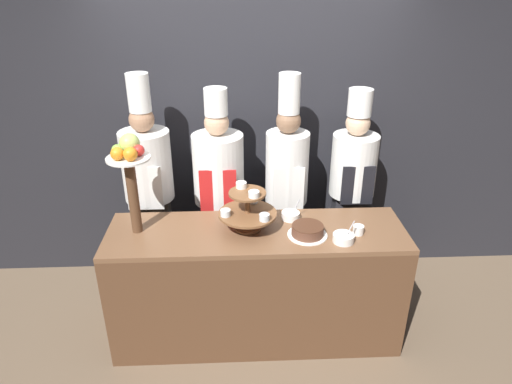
{
  "coord_description": "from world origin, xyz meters",
  "views": [
    {
      "loc": [
        -0.13,
        -2.42,
        2.55
      ],
      "look_at": [
        0.0,
        0.4,
        1.17
      ],
      "focal_mm": 32.0,
      "sensor_mm": 36.0,
      "label": 1
    }
  ],
  "objects_px": {
    "tiered_stand": "(248,209)",
    "serving_bowl_far": "(291,215)",
    "fruit_pedestal": "(130,165)",
    "cup_white": "(358,230)",
    "cake_round": "(308,231)",
    "chef_center_right": "(286,182)",
    "chef_right": "(352,184)",
    "chef_left": "(149,185)",
    "chef_center_left": "(219,188)",
    "serving_bowl_near": "(344,238)"
  },
  "relations": [
    {
      "from": "fruit_pedestal",
      "to": "chef_center_right",
      "type": "bearing_deg",
      "value": 26.58
    },
    {
      "from": "cup_white",
      "to": "chef_center_right",
      "type": "relative_size",
      "value": 0.04
    },
    {
      "from": "fruit_pedestal",
      "to": "tiered_stand",
      "type": "bearing_deg",
      "value": -1.49
    },
    {
      "from": "cake_round",
      "to": "chef_center_left",
      "type": "xyz_separation_m",
      "value": [
        -0.62,
        0.67,
        0.01
      ]
    },
    {
      "from": "serving_bowl_near",
      "to": "tiered_stand",
      "type": "bearing_deg",
      "value": 162.78
    },
    {
      "from": "cake_round",
      "to": "chef_left",
      "type": "distance_m",
      "value": 1.35
    },
    {
      "from": "chef_right",
      "to": "tiered_stand",
      "type": "bearing_deg",
      "value": -146.72
    },
    {
      "from": "fruit_pedestal",
      "to": "chef_center_right",
      "type": "distance_m",
      "value": 1.29
    },
    {
      "from": "tiered_stand",
      "to": "cake_round",
      "type": "height_order",
      "value": "tiered_stand"
    },
    {
      "from": "cake_round",
      "to": "cup_white",
      "type": "relative_size",
      "value": 3.65
    },
    {
      "from": "tiered_stand",
      "to": "fruit_pedestal",
      "type": "height_order",
      "value": "fruit_pedestal"
    },
    {
      "from": "fruit_pedestal",
      "to": "serving_bowl_far",
      "type": "relative_size",
      "value": 4.42
    },
    {
      "from": "cup_white",
      "to": "chef_center_right",
      "type": "distance_m",
      "value": 0.79
    },
    {
      "from": "tiered_stand",
      "to": "chef_center_right",
      "type": "relative_size",
      "value": 0.22
    },
    {
      "from": "serving_bowl_far",
      "to": "chef_center_right",
      "type": "bearing_deg",
      "value": 88.08
    },
    {
      "from": "fruit_pedestal",
      "to": "chef_center_right",
      "type": "xyz_separation_m",
      "value": [
        1.1,
        0.55,
        -0.4
      ]
    },
    {
      "from": "tiered_stand",
      "to": "chef_right",
      "type": "distance_m",
      "value": 1.04
    },
    {
      "from": "tiered_stand",
      "to": "chef_center_left",
      "type": "relative_size",
      "value": 0.23
    },
    {
      "from": "tiered_stand",
      "to": "serving_bowl_far",
      "type": "bearing_deg",
      "value": 22.29
    },
    {
      "from": "chef_left",
      "to": "chef_center_right",
      "type": "xyz_separation_m",
      "value": [
        1.1,
        -0.0,
        0.0
      ]
    },
    {
      "from": "cup_white",
      "to": "fruit_pedestal",
      "type": "bearing_deg",
      "value": 175.39
    },
    {
      "from": "cup_white",
      "to": "chef_right",
      "type": "height_order",
      "value": "chef_right"
    },
    {
      "from": "chef_center_right",
      "to": "chef_right",
      "type": "xyz_separation_m",
      "value": [
        0.54,
        0.0,
        -0.03
      ]
    },
    {
      "from": "cake_round",
      "to": "chef_center_left",
      "type": "height_order",
      "value": "chef_center_left"
    },
    {
      "from": "serving_bowl_near",
      "to": "chef_center_right",
      "type": "bearing_deg",
      "value": 111.56
    },
    {
      "from": "cup_white",
      "to": "chef_left",
      "type": "xyz_separation_m",
      "value": [
        -1.52,
        0.67,
        0.06
      ]
    },
    {
      "from": "chef_center_right",
      "to": "chef_left",
      "type": "bearing_deg",
      "value": 180.0
    },
    {
      "from": "chef_center_left",
      "to": "chef_right",
      "type": "relative_size",
      "value": 1.01
    },
    {
      "from": "cake_round",
      "to": "serving_bowl_near",
      "type": "height_order",
      "value": "serving_bowl_near"
    },
    {
      "from": "fruit_pedestal",
      "to": "serving_bowl_far",
      "type": "height_order",
      "value": "fruit_pedestal"
    },
    {
      "from": "cake_round",
      "to": "chef_center_right",
      "type": "bearing_deg",
      "value": 96.23
    },
    {
      "from": "chef_left",
      "to": "fruit_pedestal",
      "type": "bearing_deg",
      "value": -89.48
    },
    {
      "from": "cake_round",
      "to": "serving_bowl_near",
      "type": "distance_m",
      "value": 0.24
    },
    {
      "from": "serving_bowl_far",
      "to": "chef_right",
      "type": "bearing_deg",
      "value": 38.58
    },
    {
      "from": "chef_center_left",
      "to": "chef_center_right",
      "type": "xyz_separation_m",
      "value": [
        0.54,
        0.0,
        0.04
      ]
    },
    {
      "from": "tiered_stand",
      "to": "serving_bowl_near",
      "type": "xyz_separation_m",
      "value": [
        0.63,
        -0.2,
        -0.13
      ]
    },
    {
      "from": "chef_left",
      "to": "chef_center_left",
      "type": "height_order",
      "value": "chef_left"
    },
    {
      "from": "chef_right",
      "to": "serving_bowl_far",
      "type": "bearing_deg",
      "value": -141.42
    },
    {
      "from": "chef_center_left",
      "to": "fruit_pedestal",
      "type": "bearing_deg",
      "value": -135.18
    },
    {
      "from": "serving_bowl_near",
      "to": "cake_round",
      "type": "bearing_deg",
      "value": 158.74
    },
    {
      "from": "cake_round",
      "to": "chef_left",
      "type": "xyz_separation_m",
      "value": [
        -1.17,
        0.67,
        0.05
      ]
    },
    {
      "from": "chef_left",
      "to": "cake_round",
      "type": "bearing_deg",
      "value": -29.9
    },
    {
      "from": "serving_bowl_far",
      "to": "cake_round",
      "type": "bearing_deg",
      "value": -69.5
    },
    {
      "from": "serving_bowl_far",
      "to": "tiered_stand",
      "type": "bearing_deg",
      "value": -157.71
    },
    {
      "from": "fruit_pedestal",
      "to": "chef_left",
      "type": "relative_size",
      "value": 0.36
    },
    {
      "from": "tiered_stand",
      "to": "chef_right",
      "type": "xyz_separation_m",
      "value": [
        0.87,
        0.57,
        -0.1
      ]
    },
    {
      "from": "cake_round",
      "to": "chef_right",
      "type": "bearing_deg",
      "value": 55.65
    },
    {
      "from": "cake_round",
      "to": "fruit_pedestal",
      "type": "bearing_deg",
      "value": 173.79
    },
    {
      "from": "tiered_stand",
      "to": "chef_center_right",
      "type": "bearing_deg",
      "value": 59.84
    },
    {
      "from": "chef_right",
      "to": "chef_center_right",
      "type": "bearing_deg",
      "value": -179.99
    }
  ]
}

